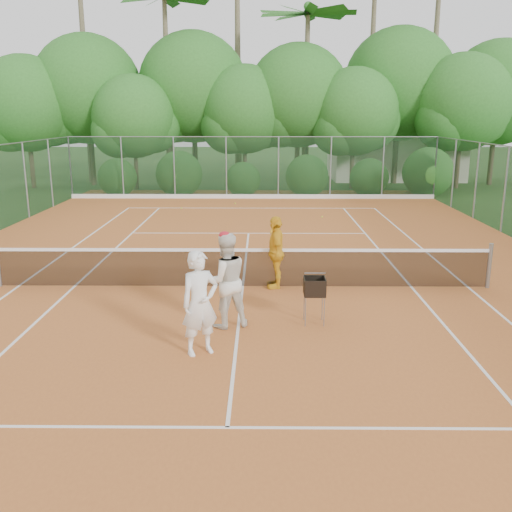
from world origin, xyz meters
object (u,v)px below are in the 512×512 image
Objects in this scene: player_white at (200,303)px; player_yellow at (276,252)px; ball_hopper at (315,287)px; player_center_grp at (225,280)px.

player_white reaches higher than player_yellow.
player_yellow reaches higher than ball_hopper.
player_center_grp is at bearing -24.95° from player_yellow.
player_white reaches higher than ball_hopper.
player_center_grp is 1.78m from ball_hopper.
ball_hopper is at bearing 5.67° from player_white.
player_center_grp reaches higher than player_white.
player_white is 1.37m from player_center_grp.
player_center_grp is 1.10× the size of player_yellow.
player_white is 4.20m from player_yellow.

